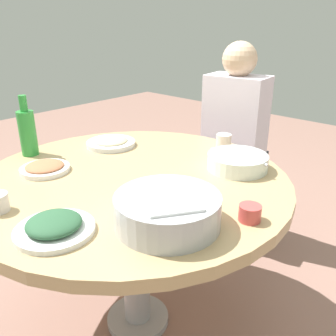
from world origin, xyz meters
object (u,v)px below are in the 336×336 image
object	(u,v)px
round_dining_table	(133,196)
rice_bowl	(168,210)
dish_noodles	(111,142)
green_bottle	(27,131)
dish_tofu_braise	(45,168)
tea_cup_near	(224,141)
soup_bowl	(237,162)
stool_for_diner_left	(229,203)
dish_greens	(54,226)
tea_cup_side	(250,213)
diner_left	(235,121)

from	to	relation	value
round_dining_table	rice_bowl	size ratio (longest dim) A/B	3.87
dish_noodles	green_bottle	xyz separation A→B (m)	(-0.17, -0.32, 0.09)
dish_tofu_braise	tea_cup_near	world-z (taller)	tea_cup_near
rice_bowl	soup_bowl	world-z (taller)	rice_bowl
stool_for_diner_left	dish_greens	bearing A→B (deg)	-79.43
tea_cup_near	stool_for_diner_left	world-z (taller)	tea_cup_near
soup_bowl	tea_cup_side	xyz separation A→B (m)	(0.25, -0.32, -0.00)
dish_tofu_braise	stool_for_diner_left	xyz separation A→B (m)	(0.18, 1.11, -0.54)
soup_bowl	round_dining_table	bearing A→B (deg)	-127.57
green_bottle	stool_for_diner_left	world-z (taller)	green_bottle
green_bottle	round_dining_table	bearing A→B (deg)	15.35
tea_cup_side	stool_for_diner_left	xyz separation A→B (m)	(-0.62, 0.89, -0.54)
tea_cup_near	diner_left	distance (m)	0.42
tea_cup_near	dish_tofu_braise	bearing A→B (deg)	-116.08
dish_tofu_braise	diner_left	xyz separation A→B (m)	(0.18, 1.11, -0.00)
diner_left	green_bottle	bearing A→B (deg)	-110.92
tea_cup_near	tea_cup_side	distance (m)	0.68
round_dining_table	dish_tofu_braise	xyz separation A→B (m)	(-0.29, -0.20, 0.10)
tea_cup_side	stool_for_diner_left	distance (m)	1.22
dish_greens	tea_cup_side	xyz separation A→B (m)	(0.37, 0.43, 0.00)
dish_tofu_braise	tea_cup_side	world-z (taller)	tea_cup_side
round_dining_table	tea_cup_near	xyz separation A→B (m)	(0.06, 0.53, 0.12)
dish_greens	tea_cup_near	world-z (taller)	tea_cup_near
tea_cup_near	tea_cup_side	xyz separation A→B (m)	(0.44, -0.51, -0.01)
tea_cup_side	round_dining_table	bearing A→B (deg)	-177.96
tea_cup_near	tea_cup_side	world-z (taller)	tea_cup_near
dish_noodles	diner_left	size ratio (longest dim) A/B	0.30
dish_noodles	green_bottle	bearing A→B (deg)	-118.47
dish_tofu_braise	dish_noodles	distance (m)	0.38
dish_tofu_braise	diner_left	size ratio (longest dim) A/B	0.25
green_bottle	diner_left	distance (m)	1.13
soup_bowl	dish_tofu_braise	world-z (taller)	soup_bowl
dish_noodles	diner_left	world-z (taller)	diner_left
dish_tofu_braise	soup_bowl	bearing A→B (deg)	44.18
tea_cup_near	tea_cup_side	size ratio (longest dim) A/B	1.03
dish_noodles	dish_greens	distance (m)	0.76
rice_bowl	tea_cup_near	bearing A→B (deg)	111.72
rice_bowl	green_bottle	xyz separation A→B (m)	(-0.86, 0.03, 0.06)
dish_greens	tea_cup_side	bearing A→B (deg)	49.23
tea_cup_side	diner_left	bearing A→B (deg)	124.91
soup_bowl	green_bottle	bearing A→B (deg)	-148.30
stool_for_diner_left	round_dining_table	bearing A→B (deg)	-82.76
round_dining_table	soup_bowl	size ratio (longest dim) A/B	4.55
rice_bowl	green_bottle	world-z (taller)	green_bottle
dish_tofu_braise	tea_cup_near	xyz separation A→B (m)	(0.36, 0.73, 0.02)
soup_bowl	green_bottle	distance (m)	0.92
round_dining_table	tea_cup_near	size ratio (longest dim) A/B	17.15
dish_noodles	dish_greens	size ratio (longest dim) A/B	1.01
round_dining_table	green_bottle	xyz separation A→B (m)	(-0.52, -0.14, 0.19)
rice_bowl	dish_noodles	xyz separation A→B (m)	(-0.69, 0.35, -0.03)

